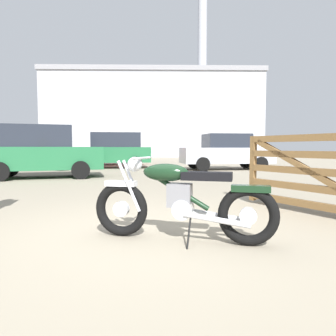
{
  "coord_description": "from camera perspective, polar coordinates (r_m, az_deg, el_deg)",
  "views": [
    {
      "loc": [
        -0.21,
        -3.71,
        1.04
      ],
      "look_at": [
        0.3,
        0.66,
        0.74
      ],
      "focal_mm": 32.71,
      "sensor_mm": 36.0,
      "label": 1
    }
  ],
  "objects": [
    {
      "name": "ground_plane",
      "position": [
        3.85,
        -3.36,
        -11.8
      ],
      "size": [
        80.0,
        80.0,
        0.0
      ],
      "primitive_type": "plane",
      "color": "gray"
    },
    {
      "name": "vintage_motorcycle",
      "position": [
        3.42,
        2.25,
        -6.06
      ],
      "size": [
        1.98,
        0.89,
        0.94
      ],
      "rotation": [
        0.0,
        0.0,
        2.77
      ],
      "color": "black",
      "rests_on": "ground_plane"
    },
    {
      "name": "timber_gate",
      "position": [
        5.06,
        27.98,
        -0.41
      ],
      "size": [
        1.2,
        2.35,
        1.6
      ],
      "rotation": [
        0.0,
        0.0,
        2.01
      ],
      "color": "brown",
      "rests_on": "ground_plane"
    },
    {
      "name": "dark_sedan_left",
      "position": [
        15.62,
        -24.98,
        3.12
      ],
      "size": [
        4.91,
        2.49,
        1.74
      ],
      "rotation": [
        0.0,
        0.0,
        0.15
      ],
      "color": "black",
      "rests_on": "ground_plane"
    },
    {
      "name": "silver_sedan_mid",
      "position": [
        11.3,
        -22.63,
        2.92
      ],
      "size": [
        4.13,
        2.34,
        1.78
      ],
      "rotation": [
        0.0,
        0.0,
        0.18
      ],
      "color": "black",
      "rests_on": "ground_plane"
    },
    {
      "name": "pale_sedan_back",
      "position": [
        14.69,
        10.77,
        2.98
      ],
      "size": [
        4.25,
        2.02,
        1.67
      ],
      "rotation": [
        0.0,
        0.0,
        3.17
      ],
      "color": "black",
      "rests_on": "ground_plane"
    },
    {
      "name": "blue_hatchback_right",
      "position": [
        18.99,
        -11.1,
        3.15
      ],
      "size": [
        4.44,
        2.48,
        1.67
      ],
      "rotation": [
        0.0,
        0.0,
        3.32
      ],
      "color": "black",
      "rests_on": "ground_plane"
    },
    {
      "name": "red_hatchback_near",
      "position": [
        15.77,
        -10.23,
        3.33
      ],
      "size": [
        3.95,
        1.92,
        1.78
      ],
      "rotation": [
        0.0,
        0.0,
        3.17
      ],
      "color": "black",
      "rests_on": "ground_plane"
    },
    {
      "name": "industrial_building",
      "position": [
        38.77,
        -2.58,
        9.48
      ],
      "size": [
        25.33,
        14.71,
        19.41
      ],
      "rotation": [
        0.0,
        0.0,
        -0.1
      ],
      "color": "#9EA0A8",
      "rests_on": "ground_plane"
    }
  ]
}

